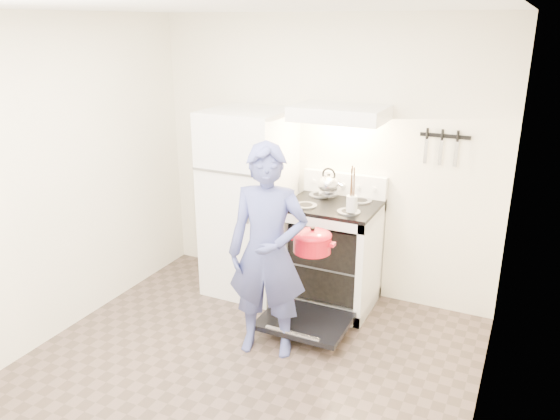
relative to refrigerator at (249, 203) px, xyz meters
The scene contains 15 objects.
floor 1.78m from the refrigerator, 68.20° to the right, with size 3.60×3.60×0.00m, color brown.
back_wall 0.79m from the refrigerator, 31.11° to the left, with size 3.20×0.02×2.50m, color white.
refrigerator is the anchor object (origin of this frame).
stove_body 0.90m from the refrigerator, ahead, with size 0.76×0.65×0.92m, color white.
cooktop 0.81m from the refrigerator, ahead, with size 0.76×0.65×0.03m, color black.
backsplash 0.89m from the refrigerator, 20.94° to the left, with size 0.76×0.07×0.20m, color white.
oven_door 1.23m from the refrigerator, 35.13° to the right, with size 0.70×0.54×0.04m, color black.
oven_rack 0.91m from the refrigerator, ahead, with size 0.60×0.52×0.01m, color slate.
range_hood 1.19m from the refrigerator, ahead, with size 0.76×0.50×0.12m, color white.
knife_strip 1.81m from the refrigerator, 11.61° to the left, with size 0.40×0.02×0.03m, color black.
pizza_stone 0.83m from the refrigerator, ahead, with size 0.34×0.34×0.02m, color #906F49.
tea_kettle 0.77m from the refrigerator, 11.31° to the left, with size 0.23×0.19×0.27m, color silver, non-canonical shape.
utensil_jar 1.07m from the refrigerator, ahead, with size 0.09×0.09×0.13m, color silver.
person 1.07m from the refrigerator, 54.09° to the right, with size 0.59×0.39×1.63m, color #38437B.
dutch_oven 1.06m from the refrigerator, 34.52° to the right, with size 0.36×0.29×0.23m, color #B80D1A, non-canonical shape.
Camera 1 is at (1.71, -2.71, 2.43)m, focal length 35.00 mm.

